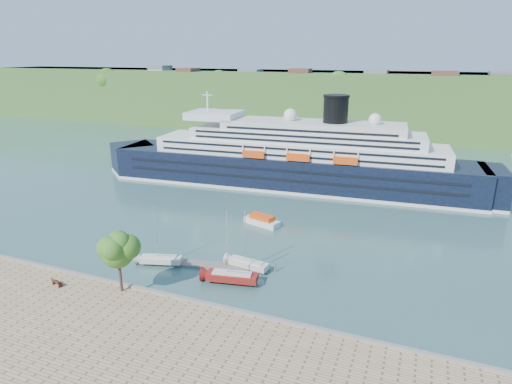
{
  "coord_description": "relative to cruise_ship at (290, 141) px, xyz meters",
  "views": [
    {
      "loc": [
        30.13,
        -41.96,
        31.34
      ],
      "look_at": [
        1.76,
        30.0,
        6.35
      ],
      "focal_mm": 30.0,
      "sensor_mm": 36.0,
      "label": 1
    }
  ],
  "objects": [
    {
      "name": "promenade_tree",
      "position": [
        -5.51,
        -57.46,
        -5.64
      ],
      "size": [
        5.66,
        5.66,
        9.37
      ],
      "primitive_type": null,
      "color": "#37641A",
      "rests_on": "promenade"
    },
    {
      "name": "quay_coping",
      "position": [
        -0.28,
        -56.16,
        -10.17
      ],
      "size": [
        220.0,
        0.5,
        0.3
      ],
      "primitive_type": "cube",
      "color": "slate",
      "rests_on": "promenade"
    },
    {
      "name": "tender_launch",
      "position": [
        2.89,
        -26.35,
        -10.33
      ],
      "size": [
        7.62,
        4.43,
        1.99
      ],
      "primitive_type": null,
      "rotation": [
        0.0,
        0.0,
        -0.29
      ],
      "color": "#EC490D",
      "rests_on": "ground"
    },
    {
      "name": "sailboat_white_near",
      "position": [
        -5.92,
        -47.56,
        -6.76
      ],
      "size": [
        7.34,
        3.86,
        9.14
      ],
      "primitive_type": null,
      "rotation": [
        0.0,
        0.0,
        0.28
      ],
      "color": "silver",
      "rests_on": "ground"
    },
    {
      "name": "cruise_ship",
      "position": [
        0.0,
        0.0,
        0.0
      ],
      "size": [
        101.66,
        21.98,
        22.65
      ],
      "primitive_type": null,
      "rotation": [
        0.0,
        0.0,
        0.07
      ],
      "color": "black",
      "rests_on": "ground"
    },
    {
      "name": "sailboat_red",
      "position": [
        6.75,
        -48.67,
        -6.09
      ],
      "size": [
        8.38,
        3.72,
        10.46
      ],
      "primitive_type": null,
      "rotation": [
        0.0,
        0.0,
        0.19
      ],
      "color": "maroon",
      "rests_on": "ground"
    },
    {
      "name": "park_bench",
      "position": [
        -14.61,
        -59.6,
        -9.75
      ],
      "size": [
        1.91,
        1.15,
        1.15
      ],
      "primitive_type": null,
      "rotation": [
        0.0,
        0.0,
        -0.25
      ],
      "color": "#482314",
      "rests_on": "promenade"
    },
    {
      "name": "far_hillside",
      "position": [
        -0.28,
        89.04,
        0.68
      ],
      "size": [
        400.0,
        50.0,
        24.0
      ],
      "primitive_type": "cube",
      "color": "#3A5C25",
      "rests_on": "ground"
    },
    {
      "name": "floating_pontoon",
      "position": [
        1.98,
        -45.04,
        -11.13
      ],
      "size": [
        17.29,
        5.52,
        0.38
      ],
      "primitive_type": null,
      "rotation": [
        0.0,
        0.0,
        0.2
      ],
      "color": "slate",
      "rests_on": "ground"
    },
    {
      "name": "sailboat_white_far",
      "position": [
        7.26,
        -43.89,
        -6.78
      ],
      "size": [
        7.24,
        2.85,
        9.1
      ],
      "primitive_type": null,
      "rotation": [
        0.0,
        0.0,
        -0.13
      ],
      "color": "silver",
      "rests_on": "ground"
    },
    {
      "name": "ground",
      "position": [
        -0.28,
        -55.96,
        -11.32
      ],
      "size": [
        400.0,
        400.0,
        0.0
      ],
      "primitive_type": "plane",
      "color": "#2E5250",
      "rests_on": "ground"
    }
  ]
}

